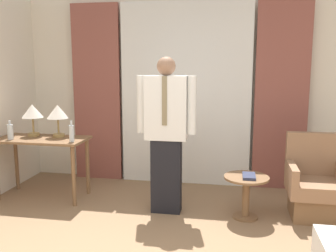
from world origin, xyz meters
The scene contains 13 objects.
wall_back centered at (0.00, 3.12, 1.35)m, with size 10.00×0.06×2.70m.
curtain_sheer_center centered at (0.00, 2.99, 1.29)m, with size 1.84×0.06×2.58m.
curtain_drape_left centered at (-1.32, 2.99, 1.29)m, with size 0.71×0.06×2.58m.
curtain_drape_right centered at (1.32, 2.99, 1.29)m, with size 0.71×0.06×2.58m.
desk centered at (-1.73, 2.06, 0.66)m, with size 1.16×0.56×0.79m.
table_lamp_left centered at (-1.91, 2.19, 1.10)m, with size 0.27×0.27×0.42m.
table_lamp_right centered at (-1.55, 2.19, 1.10)m, with size 0.27×0.27×0.42m.
bottle_near_edge centered at (-2.07, 1.93, 0.89)m, with size 0.07×0.07×0.24m.
bottle_by_lamp centered at (-1.25, 1.93, 0.89)m, with size 0.06×0.06×0.26m.
person centered at (-0.07, 1.87, 0.98)m, with size 0.69×0.23×1.81m.
armchair centered at (1.63, 2.04, 0.34)m, with size 0.63×0.61×0.94m.
side_table centered at (0.85, 1.84, 0.33)m, with size 0.50×0.50×0.49m.
book centered at (0.88, 1.81, 0.50)m, with size 0.14×0.25×0.03m.
Camera 1 is at (0.70, -2.27, 1.75)m, focal length 40.00 mm.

